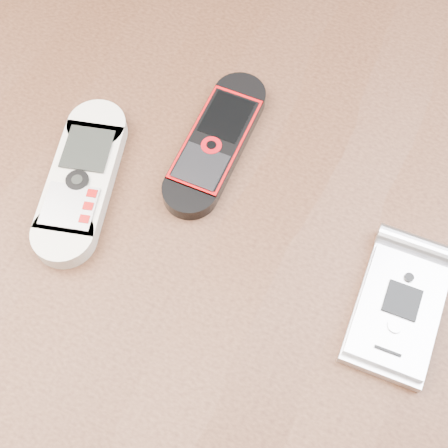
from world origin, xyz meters
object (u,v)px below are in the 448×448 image
Objects in this scene: table at (219,277)px; nokia_white at (81,179)px; motorola_razr at (399,308)px; nokia_black_red at (216,142)px.

table is 0.16m from nokia_white.
nokia_white and motorola_razr have the same top height.
motorola_razr reaches higher than nokia_black_red.
table is 8.27× the size of nokia_black_red.
motorola_razr reaches higher than table.
nokia_white is 0.11m from nokia_black_red.
nokia_white reaches higher than table.
nokia_black_red is 0.19m from motorola_razr.
nokia_white is at bearing -137.92° from nokia_black_red.
motorola_razr is at bearing -23.95° from nokia_black_red.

